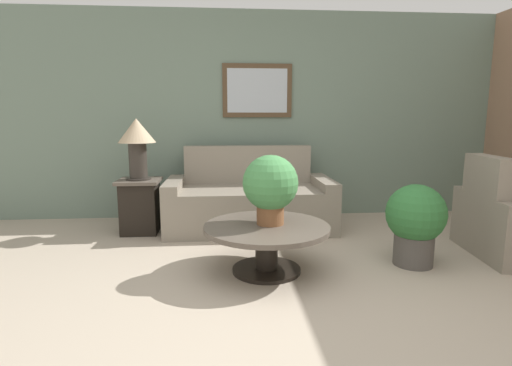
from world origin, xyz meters
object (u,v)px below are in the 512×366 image
(table_lamp, at_px, (137,139))
(potted_plant_on_table, at_px, (270,185))
(couch_main, at_px, (250,202))
(potted_plant_floor, at_px, (415,220))
(side_table, at_px, (140,205))
(coffee_table, at_px, (267,238))

(table_lamp, height_order, potted_plant_on_table, table_lamp)
(couch_main, distance_m, potted_plant_on_table, 1.40)
(table_lamp, distance_m, potted_plant_floor, 2.95)
(potted_plant_on_table, bearing_deg, side_table, 137.21)
(side_table, xyz_separation_m, table_lamp, (0.00, 0.00, 0.74))
(couch_main, relative_size, potted_plant_floor, 2.65)
(side_table, height_order, potted_plant_on_table, potted_plant_on_table)
(table_lamp, height_order, potted_plant_floor, table_lamp)
(couch_main, height_order, potted_plant_floor, couch_main)
(couch_main, height_order, potted_plant_on_table, potted_plant_on_table)
(coffee_table, height_order, side_table, side_table)
(couch_main, xyz_separation_m, coffee_table, (0.06, -1.37, -0.01))
(couch_main, height_order, coffee_table, couch_main)
(table_lamp, bearing_deg, potted_plant_on_table, -42.79)
(coffee_table, distance_m, potted_plant_floor, 1.32)
(potted_plant_on_table, height_order, potted_plant_floor, potted_plant_on_table)
(potted_plant_floor, bearing_deg, side_table, 155.03)
(side_table, distance_m, potted_plant_on_table, 1.86)
(couch_main, bearing_deg, coffee_table, -87.62)
(side_table, xyz_separation_m, potted_plant_on_table, (1.33, -1.23, 0.42))
(potted_plant_on_table, bearing_deg, couch_main, 93.93)
(table_lamp, relative_size, potted_plant_floor, 0.93)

